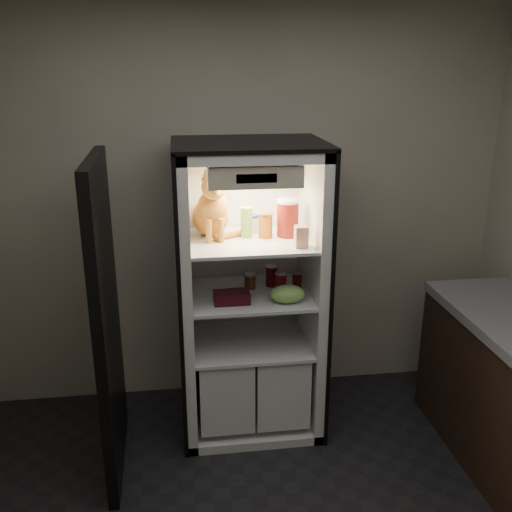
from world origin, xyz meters
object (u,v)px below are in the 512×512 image
at_px(condiment_jar, 250,281).
at_px(pepper_jar, 288,218).
at_px(refrigerator, 249,310).
at_px(salsa_jar, 265,225).
at_px(parmesan_shaker, 246,222).
at_px(soda_can_c, 281,283).
at_px(berry_box_right, 239,297).
at_px(berry_box_left, 225,298).
at_px(tabby_cat, 212,210).
at_px(cream_carton, 301,237).
at_px(soda_can_a, 272,276).
at_px(grape_bag, 287,294).
at_px(mayo_tub, 252,224).
at_px(soda_can_b, 297,281).

bearing_deg(condiment_jar, pepper_jar, -8.44).
distance_m(refrigerator, salsa_jar, 0.58).
bearing_deg(parmesan_shaker, soda_can_c, -23.65).
bearing_deg(refrigerator, berry_box_right, -113.94).
bearing_deg(salsa_jar, berry_box_left, -148.85).
xyz_separation_m(salsa_jar, soda_can_c, (0.09, -0.07, -0.36)).
bearing_deg(berry_box_right, tabby_cat, 121.20).
bearing_deg(cream_carton, soda_can_a, 112.92).
xyz_separation_m(parmesan_shaker, grape_bag, (0.22, -0.23, -0.39)).
relative_size(pepper_jar, grape_bag, 1.09).
relative_size(pepper_jar, condiment_jar, 2.29).
bearing_deg(mayo_tub, tabby_cat, -166.93).
height_order(tabby_cat, soda_can_b, tabby_cat).
bearing_deg(refrigerator, mayo_tub, 68.73).
relative_size(salsa_jar, berry_box_right, 1.15).
bearing_deg(soda_can_b, condiment_jar, 168.67).
height_order(salsa_jar, condiment_jar, salsa_jar).
height_order(refrigerator, cream_carton, refrigerator).
distance_m(pepper_jar, grape_bag, 0.47).
xyz_separation_m(refrigerator, cream_carton, (0.27, -0.25, 0.56)).
bearing_deg(grape_bag, pepper_jar, 80.80).
xyz_separation_m(pepper_jar, soda_can_a, (-0.09, 0.06, -0.40)).
relative_size(mayo_tub, berry_box_right, 0.87).
xyz_separation_m(mayo_tub, cream_carton, (0.24, -0.34, 0.00)).
relative_size(parmesan_shaker, pepper_jar, 0.83).
bearing_deg(berry_box_right, parmesan_shaker, 68.49).
bearing_deg(refrigerator, soda_can_c, -28.86).
bearing_deg(refrigerator, grape_bag, -49.83).
height_order(pepper_jar, condiment_jar, pepper_jar).
height_order(mayo_tub, condiment_jar, mayo_tub).
bearing_deg(cream_carton, soda_can_c, 120.38).
distance_m(cream_carton, berry_box_right, 0.53).
bearing_deg(soda_can_a, refrigerator, -165.91).
relative_size(mayo_tub, grape_bag, 0.55).
bearing_deg(grape_bag, parmesan_shaker, 134.03).
xyz_separation_m(pepper_jar, cream_carton, (0.04, -0.23, -0.05)).
relative_size(soda_can_c, condiment_jar, 1.35).
xyz_separation_m(cream_carton, berry_box_right, (-0.36, 0.06, -0.38)).
distance_m(cream_carton, condiment_jar, 0.52).
relative_size(tabby_cat, grape_bag, 2.11).
bearing_deg(refrigerator, soda_can_a, 14.09).
distance_m(refrigerator, mayo_tub, 0.56).
height_order(parmesan_shaker, salsa_jar, parmesan_shaker).
bearing_deg(grape_bag, refrigerator, 130.17).
height_order(mayo_tub, berry_box_right, mayo_tub).
xyz_separation_m(parmesan_shaker, soda_can_c, (0.20, -0.09, -0.38)).
bearing_deg(berry_box_right, mayo_tub, 66.85).
xyz_separation_m(cream_carton, condiment_jar, (-0.26, 0.27, -0.36)).
height_order(parmesan_shaker, pepper_jar, pepper_jar).
relative_size(salsa_jar, soda_can_a, 1.13).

